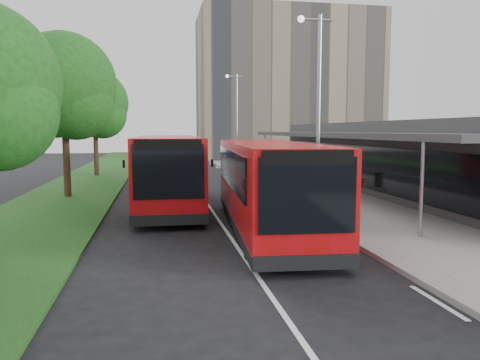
# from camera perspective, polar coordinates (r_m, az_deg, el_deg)

# --- Properties ---
(ground) EXTENTS (120.00, 120.00, 0.00)m
(ground) POSITION_cam_1_polar(r_m,az_deg,el_deg) (17.00, -1.92, -5.92)
(ground) COLOR black
(ground) RESTS_ON ground
(pavement) EXTENTS (5.00, 80.00, 0.15)m
(pavement) POSITION_cam_1_polar(r_m,az_deg,el_deg) (37.57, 2.83, 0.78)
(pavement) COLOR slate
(pavement) RESTS_ON ground
(grass_verge) EXTENTS (5.00, 80.00, 0.10)m
(grass_verge) POSITION_cam_1_polar(r_m,az_deg,el_deg) (36.93, -17.24, 0.38)
(grass_verge) COLOR #194315
(grass_verge) RESTS_ON ground
(lane_centre_line) EXTENTS (0.12, 70.00, 0.01)m
(lane_centre_line) POSITION_cam_1_polar(r_m,az_deg,el_deg) (31.75, -5.75, -0.34)
(lane_centre_line) COLOR silver
(lane_centre_line) RESTS_ON ground
(kerb_dashes) EXTENTS (0.12, 56.00, 0.01)m
(kerb_dashes) POSITION_cam_1_polar(r_m,az_deg,el_deg) (36.08, -1.00, 0.46)
(kerb_dashes) COLOR silver
(kerb_dashes) RESTS_ON ground
(office_block) EXTENTS (22.00, 12.00, 18.00)m
(office_block) POSITION_cam_1_polar(r_m,az_deg,el_deg) (60.95, 5.66, 11.18)
(office_block) COLOR gray
(office_block) RESTS_ON ground
(station_building) EXTENTS (7.70, 26.00, 4.00)m
(station_building) POSITION_cam_1_polar(r_m,az_deg,el_deg) (27.84, 18.30, 2.69)
(station_building) COLOR #323235
(station_building) RESTS_ON ground
(tree_mid) EXTENTS (5.31, 5.31, 8.54)m
(tree_mid) POSITION_cam_1_polar(r_m,az_deg,el_deg) (26.02, -20.69, 10.05)
(tree_mid) COLOR #392116
(tree_mid) RESTS_ON ground
(tree_far) EXTENTS (5.08, 5.08, 8.17)m
(tree_far) POSITION_cam_1_polar(r_m,az_deg,el_deg) (37.85, -17.31, 8.43)
(tree_far) COLOR #392116
(tree_far) RESTS_ON ground
(lamp_post_near) EXTENTS (1.44, 0.28, 8.00)m
(lamp_post_near) POSITION_cam_1_polar(r_m,az_deg,el_deg) (19.60, 9.34, 9.46)
(lamp_post_near) COLOR #93949B
(lamp_post_near) RESTS_ON pavement
(lamp_post_far) EXTENTS (1.44, 0.28, 8.00)m
(lamp_post_far) POSITION_cam_1_polar(r_m,az_deg,el_deg) (39.02, -0.52, 7.81)
(lamp_post_far) COLOR #93949B
(lamp_post_far) RESTS_ON pavement
(bus_main) EXTENTS (3.50, 11.12, 3.11)m
(bus_main) POSITION_cam_1_polar(r_m,az_deg,el_deg) (16.35, 3.46, -0.75)
(bus_main) COLOR red
(bus_main) RESTS_ON ground
(bus_second) EXTENTS (3.17, 11.55, 3.25)m
(bus_second) POSITION_cam_1_polar(r_m,az_deg,el_deg) (21.94, -8.74, 1.13)
(bus_second) COLOR red
(bus_second) RESTS_ON ground
(litter_bin) EXTENTS (0.62, 0.62, 0.86)m
(litter_bin) POSITION_cam_1_polar(r_m,az_deg,el_deg) (27.73, 7.62, -0.09)
(litter_bin) COLOR #3D2C19
(litter_bin) RESTS_ON pavement
(bollard) EXTENTS (0.14, 0.14, 0.88)m
(bollard) POSITION_cam_1_polar(r_m,az_deg,el_deg) (35.89, 2.40, 1.36)
(bollard) COLOR yellow
(bollard) RESTS_ON pavement
(car_near) EXTENTS (2.43, 4.13, 1.32)m
(car_near) POSITION_cam_1_polar(r_m,az_deg,el_deg) (54.69, -5.44, 3.03)
(car_near) COLOR #58140C
(car_near) RESTS_ON ground
(car_far) EXTENTS (2.80, 4.05, 1.26)m
(car_far) POSITION_cam_1_polar(r_m,az_deg,el_deg) (60.57, -9.25, 3.24)
(car_far) COLOR navy
(car_far) RESTS_ON ground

